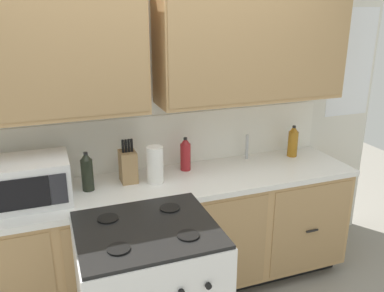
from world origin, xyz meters
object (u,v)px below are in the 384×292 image
(bottle_red, at_px, (185,154))
(paper_towel_roll, at_px, (155,165))
(knife_block, at_px, (128,166))
(bottle_amber, at_px, (293,141))
(microwave, at_px, (30,181))
(bottle_dark, at_px, (87,172))

(bottle_red, bearing_deg, paper_towel_roll, -152.00)
(knife_block, xyz_separation_m, bottle_amber, (1.35, 0.04, 0.01))
(microwave, xyz_separation_m, paper_towel_roll, (0.80, 0.02, -0.01))
(microwave, bearing_deg, paper_towel_roll, 1.63)
(bottle_red, xyz_separation_m, bottle_dark, (-0.72, -0.11, 0.01))
(microwave, xyz_separation_m, bottle_dark, (0.35, 0.06, -0.01))
(paper_towel_roll, bearing_deg, knife_block, 154.10)
(knife_block, relative_size, paper_towel_roll, 1.19)
(paper_towel_roll, distance_m, bottle_red, 0.31)
(paper_towel_roll, bearing_deg, bottle_amber, 6.05)
(knife_block, relative_size, bottle_red, 1.23)
(paper_towel_roll, xyz_separation_m, bottle_red, (0.27, 0.14, -0.01))
(bottle_amber, bearing_deg, knife_block, -178.18)
(bottle_amber, bearing_deg, bottle_dark, -176.78)
(paper_towel_roll, bearing_deg, microwave, -178.37)
(bottle_amber, relative_size, bottle_dark, 0.96)
(microwave, xyz_separation_m, bottle_amber, (1.99, 0.15, -0.02))
(bottle_dark, bearing_deg, knife_block, 9.87)
(bottle_amber, bearing_deg, bottle_red, 178.81)
(bottle_amber, distance_m, bottle_dark, 1.64)
(knife_block, xyz_separation_m, paper_towel_roll, (0.17, -0.08, 0.01))
(paper_towel_roll, relative_size, bottle_dark, 0.98)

